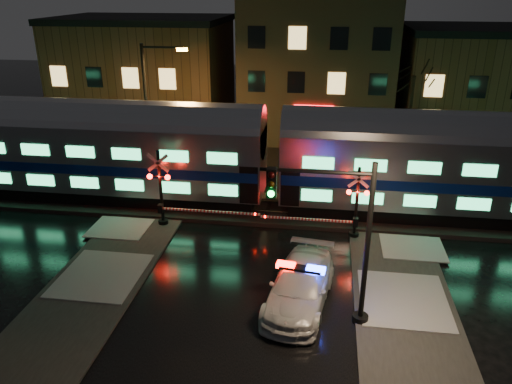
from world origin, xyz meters
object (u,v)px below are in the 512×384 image
Objects in this scene: crossing_signal_right at (349,210)px; streetlight at (151,104)px; police_car at (300,286)px; traffic_light at (339,241)px; crossing_signal_left at (167,196)px.

crossing_signal_right is 14.44m from streetlight.
crossing_signal_right reaches higher than police_car.
crossing_signal_right is at bearing -28.55° from streetlight.
traffic_light is (-0.68, -6.93, 1.88)m from crossing_signal_right.
streetlight is (-12.31, 6.70, 3.46)m from crossing_signal_right.
crossing_signal_right is 0.83× the size of traffic_light.
crossing_signal_right is (2.05, 5.98, 0.77)m from police_car.
police_car is at bearing -51.00° from streetlight.
crossing_signal_left is (-7.34, 5.98, 0.94)m from police_car.
traffic_light is at bearing -26.58° from police_car.
streetlight is at bearing 137.26° from police_car.
crossing_signal_left is at bearing 179.94° from crossing_signal_right.
crossing_signal_left is 8.01m from streetlight.
crossing_signal_left reaches higher than crossing_signal_right.
streetlight reaches higher than crossing_signal_left.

